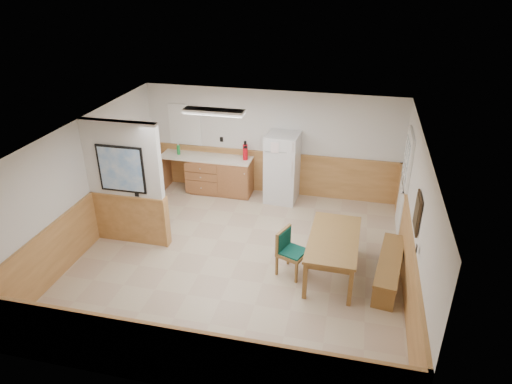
% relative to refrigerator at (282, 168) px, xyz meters
% --- Properties ---
extents(ground, '(6.00, 6.00, 0.00)m').
position_rel_refrigerator_xyz_m(ground, '(-0.34, -2.63, -0.81)').
color(ground, tan).
rests_on(ground, ground).
extents(ceiling, '(6.00, 6.00, 0.02)m').
position_rel_refrigerator_xyz_m(ceiling, '(-0.34, -2.63, 1.69)').
color(ceiling, white).
rests_on(ceiling, back_wall).
extents(back_wall, '(6.00, 0.02, 2.50)m').
position_rel_refrigerator_xyz_m(back_wall, '(-0.34, 0.37, 0.44)').
color(back_wall, silver).
rests_on(back_wall, ground).
extents(right_wall, '(0.02, 6.00, 2.50)m').
position_rel_refrigerator_xyz_m(right_wall, '(2.66, -2.63, 0.44)').
color(right_wall, silver).
rests_on(right_wall, ground).
extents(left_wall, '(0.02, 6.00, 2.50)m').
position_rel_refrigerator_xyz_m(left_wall, '(-3.34, -2.63, 0.44)').
color(left_wall, silver).
rests_on(left_wall, ground).
extents(wainscot_back, '(6.00, 0.04, 1.00)m').
position_rel_refrigerator_xyz_m(wainscot_back, '(-0.34, 0.35, -0.31)').
color(wainscot_back, tan).
rests_on(wainscot_back, ground).
extents(wainscot_right, '(0.04, 6.00, 1.00)m').
position_rel_refrigerator_xyz_m(wainscot_right, '(2.64, -2.63, -0.31)').
color(wainscot_right, tan).
rests_on(wainscot_right, ground).
extents(wainscot_left, '(0.04, 6.00, 1.00)m').
position_rel_refrigerator_xyz_m(wainscot_left, '(-3.32, -2.63, -0.31)').
color(wainscot_left, tan).
rests_on(wainscot_left, ground).
extents(partition_wall, '(1.50, 0.20, 2.50)m').
position_rel_refrigerator_xyz_m(partition_wall, '(-2.59, -2.43, 0.42)').
color(partition_wall, silver).
rests_on(partition_wall, ground).
extents(kitchen_counter, '(2.20, 0.61, 1.00)m').
position_rel_refrigerator_xyz_m(kitchen_counter, '(-1.55, 0.05, -0.35)').
color(kitchen_counter, '#935B34').
rests_on(kitchen_counter, ground).
extents(exterior_door, '(0.07, 1.02, 2.15)m').
position_rel_refrigerator_xyz_m(exterior_door, '(2.62, -0.73, 0.24)').
color(exterior_door, white).
rests_on(exterior_door, ground).
extents(kitchen_window, '(0.80, 0.04, 1.00)m').
position_rel_refrigerator_xyz_m(kitchen_window, '(-2.44, 0.35, 0.74)').
color(kitchen_window, white).
rests_on(kitchen_window, back_wall).
extents(wall_painting, '(0.04, 0.50, 0.60)m').
position_rel_refrigerator_xyz_m(wall_painting, '(2.62, -2.93, 0.74)').
color(wall_painting, '#302213').
rests_on(wall_painting, right_wall).
extents(fluorescent_fixture, '(1.20, 0.30, 0.09)m').
position_rel_refrigerator_xyz_m(fluorescent_fixture, '(-1.14, -1.33, 1.63)').
color(fluorescent_fixture, white).
rests_on(fluorescent_fixture, ceiling).
extents(refrigerator, '(0.76, 0.74, 1.62)m').
position_rel_refrigerator_xyz_m(refrigerator, '(0.00, 0.00, 0.00)').
color(refrigerator, silver).
rests_on(refrigerator, ground).
extents(dining_table, '(0.89, 1.73, 0.75)m').
position_rel_refrigerator_xyz_m(dining_table, '(1.38, -2.65, -0.16)').
color(dining_table, '#9C6D39').
rests_on(dining_table, ground).
extents(dining_bench, '(0.61, 1.75, 0.45)m').
position_rel_refrigerator_xyz_m(dining_bench, '(2.37, -2.63, -0.46)').
color(dining_bench, '#9C6D39').
rests_on(dining_bench, ground).
extents(dining_chair, '(0.75, 0.63, 0.85)m').
position_rel_refrigerator_xyz_m(dining_chair, '(0.61, -2.77, -0.32)').
color(dining_chair, '#9C6D39').
rests_on(dining_chair, ground).
extents(fire_extinguisher, '(0.15, 0.15, 0.46)m').
position_rel_refrigerator_xyz_m(fire_extinguisher, '(-0.89, 0.08, 0.29)').
color(fire_extinguisher, red).
rests_on(fire_extinguisher, kitchen_counter).
extents(soap_bottle, '(0.08, 0.08, 0.24)m').
position_rel_refrigerator_xyz_m(soap_bottle, '(-2.53, 0.04, 0.21)').
color(soap_bottle, '#188736').
rests_on(soap_bottle, kitchen_counter).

